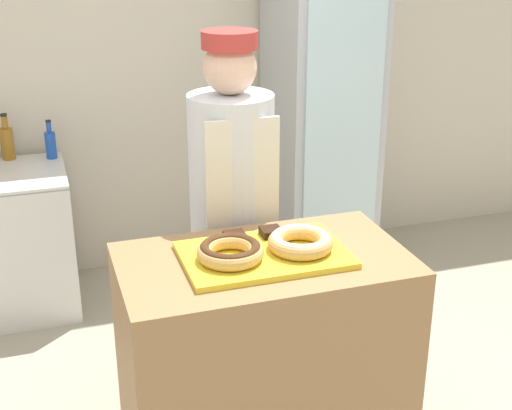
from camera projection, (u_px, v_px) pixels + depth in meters
wall_back at (157, 63)px, 4.47m from camera, size 8.00×0.06×2.70m
display_counter at (264, 365)px, 2.91m from camera, size 1.12×0.64×0.97m
serving_tray at (264, 255)px, 2.72m from camera, size 0.63×0.41×0.02m
donut_chocolate_glaze at (230, 251)px, 2.65m from camera, size 0.25×0.25×0.07m
donut_light_glaze at (300, 241)px, 2.73m from camera, size 0.25×0.25×0.07m
brownie_back_left at (235, 237)px, 2.81m from camera, size 0.08×0.08×0.03m
brownie_back_right at (271, 232)px, 2.86m from camera, size 0.08×0.08×0.03m
baker_person at (232, 215)px, 3.25m from camera, size 0.38×0.38×1.75m
beverage_fridge at (320, 122)px, 4.52m from camera, size 0.59×0.70×1.98m
bottle_blue at (51, 144)px, 4.26m from camera, size 0.06×0.06×0.23m
bottle_amber at (7, 142)px, 4.23m from camera, size 0.08×0.08×0.28m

